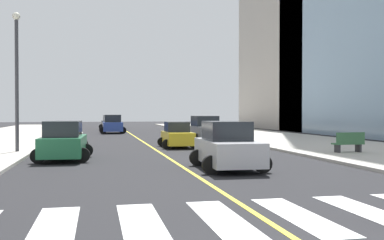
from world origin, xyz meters
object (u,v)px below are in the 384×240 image
(car_blue_nearest, at_px, (112,125))
(street_lamp, at_px, (17,70))
(car_white_second, at_px, (68,136))
(car_yellow_seventh, at_px, (177,135))
(park_bench, at_px, (349,143))
(car_gray_sixth, at_px, (205,130))
(car_green_fifth, at_px, (64,142))
(car_black_fourth, at_px, (110,123))
(car_silver_third, at_px, (228,147))

(car_blue_nearest, xyz_separation_m, street_lamp, (-6.17, -24.64, 3.80))
(car_white_second, xyz_separation_m, car_yellow_seventh, (7.18, -0.09, -0.05))
(car_white_second, xyz_separation_m, park_bench, (15.57, -7.45, -0.17))
(car_gray_sixth, bearing_deg, car_green_fifth, 48.27)
(car_yellow_seventh, relative_size, park_bench, 2.12)
(car_blue_nearest, height_order, car_white_second, car_blue_nearest)
(car_gray_sixth, distance_m, park_bench, 13.53)
(car_green_fifth, xyz_separation_m, park_bench, (15.33, -0.51, -0.22))
(car_white_second, height_order, car_green_fifth, car_green_fifth)
(car_green_fifth, bearing_deg, car_yellow_seventh, 47.05)
(car_blue_nearest, height_order, car_black_fourth, car_blue_nearest)
(car_white_second, relative_size, car_black_fourth, 0.92)
(car_silver_third, xyz_separation_m, car_yellow_seventh, (-0.04, 11.88, -0.13))
(car_green_fifth, relative_size, car_gray_sixth, 0.94)
(car_blue_nearest, bearing_deg, car_white_second, -99.84)
(car_gray_sixth, bearing_deg, car_black_fourth, -77.31)
(car_silver_third, xyz_separation_m, car_green_fifth, (-6.98, 5.03, -0.02))
(car_silver_third, bearing_deg, park_bench, -149.78)
(car_white_second, relative_size, car_yellow_seventh, 1.08)
(car_blue_nearest, bearing_deg, car_silver_third, -84.30)
(car_black_fourth, xyz_separation_m, car_yellow_seventh, (3.64, -32.32, -0.13))
(car_blue_nearest, relative_size, car_black_fourth, 1.03)
(car_blue_nearest, relative_size, car_green_fifth, 1.06)
(park_bench, xyz_separation_m, street_lamp, (-18.16, 4.51, 4.09))
(park_bench, bearing_deg, street_lamp, 72.01)
(car_blue_nearest, relative_size, park_bench, 2.57)
(car_blue_nearest, height_order, park_bench, car_blue_nearest)
(park_bench, bearing_deg, car_yellow_seventh, 44.67)
(car_black_fourth, height_order, park_bench, car_black_fourth)
(car_blue_nearest, xyz_separation_m, car_black_fourth, (-0.03, 10.54, -0.04))
(car_gray_sixth, distance_m, street_lamp, 15.72)
(car_gray_sixth, relative_size, street_lamp, 0.60)
(car_yellow_seventh, bearing_deg, car_silver_third, 90.61)
(car_blue_nearest, relative_size, car_silver_third, 1.04)
(car_blue_nearest, distance_m, car_white_second, 21.99)
(car_yellow_seventh, distance_m, park_bench, 11.16)
(car_gray_sixth, bearing_deg, park_bench, 111.01)
(car_silver_third, relative_size, car_yellow_seventh, 1.17)
(car_white_second, bearing_deg, car_yellow_seventh, -3.34)
(car_white_second, bearing_deg, street_lamp, -134.07)
(car_yellow_seventh, bearing_deg, car_black_fourth, -83.15)
(car_black_fourth, xyz_separation_m, park_bench, (12.02, -39.68, -0.25))
(car_silver_third, relative_size, car_green_fifth, 1.02)
(car_yellow_seventh, height_order, street_lamp, street_lamp)
(car_black_fourth, height_order, car_green_fifth, car_black_fourth)
(car_blue_nearest, relative_size, car_white_second, 1.12)
(car_blue_nearest, xyz_separation_m, car_yellow_seventh, (3.60, -21.79, -0.17))
(car_blue_nearest, height_order, street_lamp, street_lamp)
(car_silver_third, height_order, car_black_fourth, car_black_fourth)
(car_silver_third, relative_size, street_lamp, 0.57)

